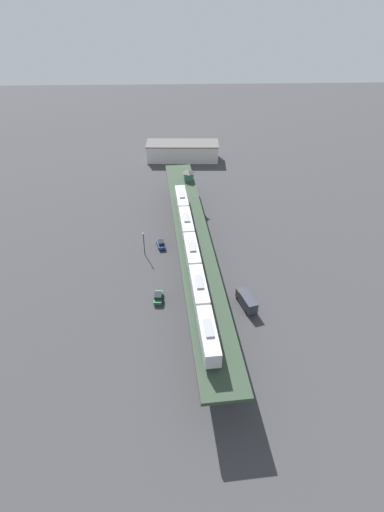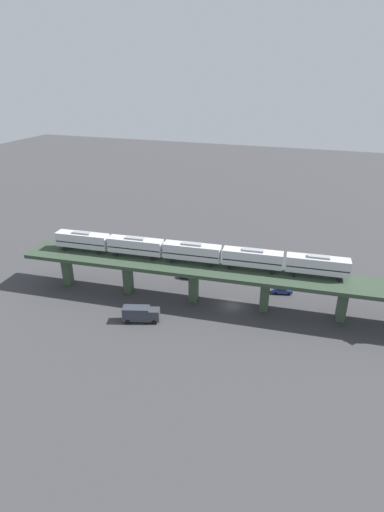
{
  "view_description": "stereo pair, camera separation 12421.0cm",
  "coord_description": "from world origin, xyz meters",
  "views": [
    {
      "loc": [
        -3.29,
        -82.58,
        63.06
      ],
      "look_at": [
        -0.68,
        -9.3,
        9.92
      ],
      "focal_mm": 28.0,
      "sensor_mm": 36.0,
      "label": 1
    },
    {
      "loc": [
        71.02,
        15.31,
        45.03
      ],
      "look_at": [
        -0.68,
        -9.3,
        9.92
      ],
      "focal_mm": 28.0,
      "sensor_mm": 36.0,
      "label": 2
    }
  ],
  "objects": [
    {
      "name": "elevated_viaduct",
      "position": [
        0.01,
        -0.19,
        7.2
      ],
      "size": [
        15.52,
        92.37,
        8.42
      ],
      "color": "#2C3D2C",
      "rests_on": "ground"
    },
    {
      "name": "subway_train",
      "position": [
        -0.68,
        -9.3,
        10.95
      ],
      "size": [
        7.66,
        62.43,
        4.45
      ],
      "color": "silver",
      "rests_on": "elevated_viaduct"
    },
    {
      "name": "street_car_blue",
      "position": [
        -8.7,
        9.13,
        0.94
      ],
      "size": [
        2.74,
        4.69,
        1.89
      ],
      "color": "#233D93",
      "rests_on": "ground"
    },
    {
      "name": "street_car_green",
      "position": [
        -8.67,
        -12.92,
        0.94
      ],
      "size": [
        2.12,
        4.48,
        1.89
      ],
      "color": "#1E6638",
      "rests_on": "ground"
    },
    {
      "name": "ground_plane",
      "position": [
        0.0,
        0.0,
        0.0
      ],
      "size": [
        400.0,
        400.0,
        0.0
      ],
      "primitive_type": "plane",
      "color": "#38383A"
    },
    {
      "name": "delivery_truck",
      "position": [
        11.51,
        -15.82,
        1.76
      ],
      "size": [
        4.21,
        7.54,
        3.2
      ],
      "color": "#333338",
      "rests_on": "ground"
    },
    {
      "name": "street_lamp",
      "position": [
        -12.93,
        5.53,
        4.11
      ],
      "size": [
        0.44,
        0.44,
        6.94
      ],
      "color": "black",
      "rests_on": "ground"
    }
  ]
}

